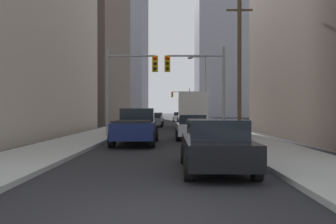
# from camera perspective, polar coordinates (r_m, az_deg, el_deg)

# --- Properties ---
(ground_plane) EXTENTS (400.00, 400.00, 0.00)m
(ground_plane) POSITION_cam_1_polar(r_m,az_deg,el_deg) (5.43, -3.88, -18.84)
(ground_plane) COLOR black
(sidewalk_left) EXTENTS (3.11, 160.00, 0.15)m
(sidewalk_left) POSITION_cam_1_polar(r_m,az_deg,el_deg) (55.39, -4.76, -1.52)
(sidewalk_left) COLOR #9E9E99
(sidewalk_left) RESTS_ON ground
(sidewalk_right) EXTENTS (3.11, 160.00, 0.15)m
(sidewalk_right) POSITION_cam_1_polar(r_m,az_deg,el_deg) (55.32, 5.20, -1.52)
(sidewalk_right) COLOR #9E9E99
(sidewalk_right) RESTS_ON ground
(city_bus) EXTENTS (2.73, 11.55, 3.40)m
(city_bus) POSITION_cam_1_polar(r_m,az_deg,el_deg) (33.09, 4.05, 0.51)
(city_bus) COLOR silver
(city_bus) RESTS_ON ground
(pickup_truck_navy) EXTENTS (2.20, 5.45, 1.90)m
(pickup_truck_navy) POSITION_cam_1_polar(r_m,az_deg,el_deg) (17.32, -5.63, -2.55)
(pickup_truck_navy) COLOR #141E4C
(pickup_truck_navy) RESTS_ON ground
(sedan_black) EXTENTS (1.95, 4.21, 1.52)m
(sedan_black) POSITION_cam_1_polar(r_m,az_deg,el_deg) (9.59, 8.36, -5.78)
(sedan_black) COLOR black
(sedan_black) RESTS_ON ground
(sedan_silver) EXTENTS (1.95, 4.23, 1.52)m
(sedan_silver) POSITION_cam_1_polar(r_m,az_deg,el_deg) (20.07, 4.16, -2.63)
(sedan_silver) COLOR #B7BABF
(sedan_silver) RESTS_ON ground
(sedan_grey) EXTENTS (1.95, 4.26, 1.52)m
(sedan_grey) POSITION_cam_1_polar(r_m,az_deg,el_deg) (35.60, -2.47, -1.37)
(sedan_grey) COLOR slate
(sedan_grey) RESTS_ON ground
(sedan_green) EXTENTS (1.95, 4.24, 1.52)m
(sedan_green) POSITION_cam_1_polar(r_m,az_deg,el_deg) (43.72, -2.05, -1.07)
(sedan_green) COLOR #195938
(sedan_green) RESTS_ON ground
(sedan_white) EXTENTS (1.95, 4.21, 1.52)m
(sedan_white) POSITION_cam_1_polar(r_m,az_deg,el_deg) (54.05, 1.90, -0.82)
(sedan_white) COLOR white
(sedan_white) RESTS_ON ground
(traffic_signal_near_left) EXTENTS (3.44, 0.44, 6.00)m
(traffic_signal_near_left) POSITION_cam_1_polar(r_m,az_deg,el_deg) (21.61, -6.86, 6.22)
(traffic_signal_near_left) COLOR gray
(traffic_signal_near_left) RESTS_ON ground
(traffic_signal_near_right) EXTENTS (4.00, 0.44, 6.00)m
(traffic_signal_near_right) POSITION_cam_1_polar(r_m,az_deg,el_deg) (21.50, 5.29, 6.32)
(traffic_signal_near_right) COLOR gray
(traffic_signal_near_right) RESTS_ON ground
(traffic_signal_far_right) EXTENTS (3.60, 0.44, 6.00)m
(traffic_signal_far_right) POSITION_cam_1_polar(r_m,az_deg,el_deg) (62.22, 2.41, 2.32)
(traffic_signal_far_right) COLOR gray
(traffic_signal_far_right) RESTS_ON ground
(utility_pole_right) EXTENTS (2.20, 0.28, 10.16)m
(utility_pole_right) POSITION_cam_1_polar(r_m,az_deg,el_deg) (23.21, 12.49, 9.11)
(utility_pole_right) COLOR brown
(utility_pole_right) RESTS_ON ground
(street_lamp_right) EXTENTS (1.99, 0.32, 7.50)m
(street_lamp_right) POSITION_cam_1_polar(r_m,az_deg,el_deg) (33.56, 6.21, 4.89)
(street_lamp_right) COLOR gray
(street_lamp_right) RESTS_ON ground
(building_left_mid_office) EXTENTS (16.96, 23.25, 25.05)m
(building_left_mid_office) POSITION_cam_1_polar(r_m,az_deg,el_deg) (53.06, -17.65, 11.92)
(building_left_mid_office) COLOR #66564C
(building_left_mid_office) RESTS_ON ground
(building_left_far_tower) EXTENTS (22.50, 22.15, 58.86)m
(building_left_far_tower) POSITION_cam_1_polar(r_m,az_deg,el_deg) (97.45, -10.88, 16.73)
(building_left_far_tower) COLOR #93939E
(building_left_far_tower) RESTS_ON ground
(building_right_far_highrise) EXTENTS (14.70, 18.60, 65.87)m
(building_right_far_highrise) POSITION_cam_1_polar(r_m,az_deg,el_deg) (99.67, 9.52, 18.46)
(building_right_far_highrise) COLOR #93939E
(building_right_far_highrise) RESTS_ON ground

